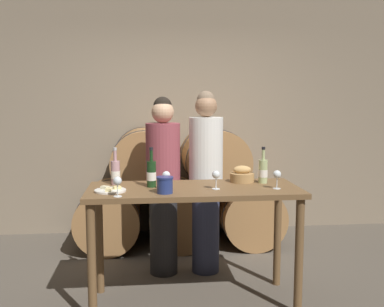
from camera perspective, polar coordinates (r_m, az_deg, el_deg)
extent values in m
plane|color=#564F44|center=(3.79, 0.22, -18.36)|extent=(10.00, 10.00, 0.00)
cube|color=gray|center=(5.50, -2.11, 6.73)|extent=(10.00, 0.12, 3.20)
cylinder|color=#9E7042|center=(5.10, -10.47, -7.70)|extent=(0.68, 0.91, 0.68)
cylinder|color=#2D2D33|center=(4.82, -10.74, -8.57)|extent=(0.70, 0.02, 0.70)
cylinder|color=#2D2D33|center=(5.38, -10.22, -6.93)|extent=(0.70, 0.02, 0.70)
cylinder|color=#9E7042|center=(5.09, -1.61, -7.60)|extent=(0.68, 0.91, 0.68)
cylinder|color=#2D2D33|center=(4.81, -1.35, -8.46)|extent=(0.70, 0.02, 0.70)
cylinder|color=#2D2D33|center=(5.37, -1.84, -6.82)|extent=(0.70, 0.02, 0.70)
cylinder|color=#9E7042|center=(5.21, 7.05, -7.32)|extent=(0.68, 0.91, 0.68)
cylinder|color=#2D2D33|center=(4.93, 7.81, -8.14)|extent=(0.70, 0.02, 0.70)
cylinder|color=#2D2D33|center=(5.48, 6.37, -6.59)|extent=(0.70, 0.02, 0.70)
cylinder|color=#9E7042|center=(4.96, -6.13, -0.83)|extent=(0.68, 0.91, 0.68)
cylinder|color=#2D2D33|center=(4.67, -6.14, -1.31)|extent=(0.70, 0.02, 0.70)
cylinder|color=#2D2D33|center=(5.25, -6.12, -0.40)|extent=(0.70, 0.02, 0.70)
cylinder|color=#9E7042|center=(5.02, 2.81, -0.71)|extent=(0.68, 0.91, 0.68)
cylinder|color=#2D2D33|center=(4.73, 3.34, -1.17)|extent=(0.70, 0.02, 0.70)
cylinder|color=#2D2D33|center=(5.30, 2.34, -0.29)|extent=(0.70, 0.02, 0.70)
cylinder|color=brown|center=(3.37, -12.62, -13.60)|extent=(0.06, 0.06, 0.90)
cylinder|color=brown|center=(3.53, 13.43, -12.65)|extent=(0.06, 0.06, 0.90)
cylinder|color=brown|center=(3.88, -11.67, -10.76)|extent=(0.06, 0.06, 0.90)
cylinder|color=brown|center=(4.03, 10.80, -10.10)|extent=(0.06, 0.06, 0.90)
cube|color=brown|center=(3.50, 0.23, -4.66)|extent=(1.64, 0.67, 0.04)
cylinder|color=#232326|center=(4.24, -3.63, -9.92)|extent=(0.26, 0.26, 0.78)
cylinder|color=#8C3D47|center=(4.09, -3.70, -0.48)|extent=(0.31, 0.31, 0.62)
sphere|color=tan|center=(4.06, -3.75, 5.28)|extent=(0.20, 0.20, 0.20)
sphere|color=black|center=(4.07, -3.76, 6.07)|extent=(0.17, 0.17, 0.17)
cylinder|color=#2D334C|center=(4.27, 1.74, -9.59)|extent=(0.26, 0.26, 0.81)
cylinder|color=silver|center=(4.12, 1.78, 0.15)|extent=(0.31, 0.31, 0.64)
sphere|color=#997051|center=(4.09, 1.80, 6.03)|extent=(0.20, 0.20, 0.20)
sphere|color=#75604C|center=(4.10, 1.78, 6.81)|extent=(0.16, 0.16, 0.16)
cylinder|color=#193819|center=(3.51, -5.18, -2.61)|extent=(0.07, 0.07, 0.20)
cylinder|color=#193819|center=(3.49, -5.20, -0.27)|extent=(0.03, 0.03, 0.09)
cylinder|color=black|center=(3.49, -5.21, 0.61)|extent=(0.03, 0.03, 0.02)
cylinder|color=white|center=(3.52, -5.18, -2.87)|extent=(0.08, 0.08, 0.07)
cylinder|color=#ADBC7F|center=(3.71, 9.01, -2.26)|extent=(0.07, 0.07, 0.19)
cylinder|color=#ADBC7F|center=(3.69, 9.05, -0.15)|extent=(0.03, 0.03, 0.09)
cylinder|color=black|center=(3.69, 9.06, 0.68)|extent=(0.03, 0.03, 0.02)
cylinder|color=white|center=(3.72, 9.00, -2.49)|extent=(0.08, 0.08, 0.06)
cylinder|color=#BC8E93|center=(3.66, -9.70, -2.42)|extent=(0.07, 0.07, 0.19)
cylinder|color=#BC8E93|center=(3.64, -9.75, -0.28)|extent=(0.03, 0.03, 0.09)
cylinder|color=#B7B7BC|center=(3.63, -9.76, 0.57)|extent=(0.03, 0.03, 0.02)
cylinder|color=white|center=(3.66, -9.70, -2.66)|extent=(0.08, 0.08, 0.06)
cylinder|color=navy|center=(3.28, -3.47, -4.01)|extent=(0.12, 0.12, 0.12)
cylinder|color=navy|center=(3.27, -3.48, -3.06)|extent=(0.12, 0.12, 0.01)
cylinder|color=#A87F4C|center=(3.74, 6.36, -3.05)|extent=(0.20, 0.20, 0.07)
ellipsoid|color=tan|center=(3.73, 6.38, -2.07)|extent=(0.15, 0.09, 0.07)
cylinder|color=white|center=(3.40, -10.34, -4.65)|extent=(0.23, 0.23, 0.01)
cube|color=#E0CC7F|center=(3.41, -9.51, -4.28)|extent=(0.07, 0.06, 0.02)
cube|color=beige|center=(3.43, -11.01, -4.25)|extent=(0.07, 0.07, 0.02)
cube|color=beige|center=(3.35, -10.53, -4.53)|extent=(0.05, 0.06, 0.02)
cylinder|color=white|center=(3.22, -9.41, -5.39)|extent=(0.06, 0.06, 0.00)
cylinder|color=white|center=(3.21, -9.43, -4.64)|extent=(0.01, 0.01, 0.08)
sphere|color=white|center=(3.19, -9.45, -3.46)|extent=(0.06, 0.06, 0.06)
cylinder|color=white|center=(3.41, -3.28, -4.59)|extent=(0.06, 0.06, 0.00)
cylinder|color=white|center=(3.40, -3.28, -3.88)|extent=(0.01, 0.01, 0.08)
sphere|color=white|center=(3.39, -3.29, -2.76)|extent=(0.06, 0.06, 0.06)
cylinder|color=white|center=(3.44, 3.07, -4.51)|extent=(0.06, 0.06, 0.00)
cylinder|color=white|center=(3.43, 3.07, -3.80)|extent=(0.01, 0.01, 0.08)
sphere|color=white|center=(3.42, 3.08, -2.69)|extent=(0.06, 0.06, 0.06)
cylinder|color=white|center=(3.51, 10.71, -4.39)|extent=(0.06, 0.06, 0.00)
cylinder|color=white|center=(3.50, 10.73, -3.70)|extent=(0.01, 0.01, 0.08)
sphere|color=white|center=(3.49, 10.75, -2.61)|extent=(0.06, 0.06, 0.06)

